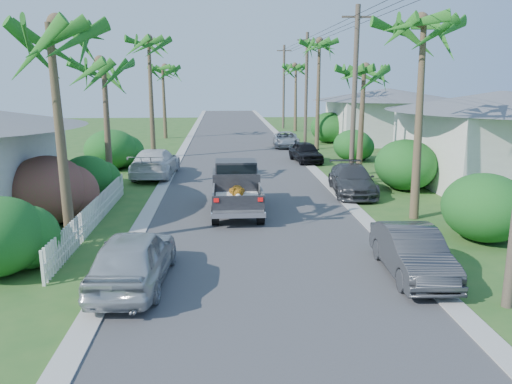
{
  "coord_description": "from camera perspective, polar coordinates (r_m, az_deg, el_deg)",
  "views": [
    {
      "loc": [
        -1.2,
        -12.72,
        5.37
      ],
      "look_at": [
        -0.03,
        4.76,
        1.4
      ],
      "focal_mm": 35.0,
      "sensor_mm": 36.0,
      "label": 1
    }
  ],
  "objects": [
    {
      "name": "curb_right",
      "position": [
        38.49,
        4.43,
        4.75
      ],
      "size": [
        0.6,
        100.0,
        0.06
      ],
      "primitive_type": "cube",
      "color": "#A5A39E",
      "rests_on": "ground"
    },
    {
      "name": "parked_car_rn",
      "position": [
        14.6,
        17.44,
        -6.63
      ],
      "size": [
        1.59,
        4.11,
        1.34
      ],
      "primitive_type": "imported",
      "rotation": [
        0.0,
        0.0,
        -0.04
      ],
      "color": "#313236",
      "rests_on": "ground"
    },
    {
      "name": "parked_car_lf",
      "position": [
        28.62,
        -11.43,
        3.29
      ],
      "size": [
        2.5,
        5.52,
        1.57
      ],
      "primitive_type": "imported",
      "rotation": [
        0.0,
        0.0,
        3.08
      ],
      "color": "silver",
      "rests_on": "ground"
    },
    {
      "name": "palm_r_d",
      "position": [
        53.3,
        4.61,
        14.19
      ],
      "size": [
        4.4,
        4.4,
        8.0
      ],
      "color": "brown",
      "rests_on": "ground"
    },
    {
      "name": "ground",
      "position": [
        13.86,
        1.47,
        -10.03
      ],
      "size": [
        120.0,
        120.0,
        0.0
      ],
      "primitive_type": "plane",
      "color": "#295520",
      "rests_on": "ground"
    },
    {
      "name": "palm_l_c",
      "position": [
        35.14,
        -12.19,
        16.64
      ],
      "size": [
        4.4,
        4.4,
        9.2
      ],
      "color": "brown",
      "rests_on": "ground"
    },
    {
      "name": "palm_l_b",
      "position": [
        25.36,
        -17.11,
        13.98
      ],
      "size": [
        4.4,
        4.4,
        7.4
      ],
      "color": "brown",
      "rests_on": "ground"
    },
    {
      "name": "palm_l_a",
      "position": [
        16.57,
        -22.43,
        17.26
      ],
      "size": [
        4.4,
        4.4,
        8.2
      ],
      "color": "brown",
      "rests_on": "ground"
    },
    {
      "name": "shrub_r_c",
      "position": [
        34.13,
        11.01,
        5.26
      ],
      "size": [
        2.6,
        2.86,
        2.1
      ],
      "primitive_type": "ellipsoid",
      "color": "#194A15",
      "rests_on": "ground"
    },
    {
      "name": "pickup_truck",
      "position": [
        20.8,
        -2.27,
        0.66
      ],
      "size": [
        1.98,
        5.12,
        2.06
      ],
      "color": "black",
      "rests_on": "ground"
    },
    {
      "name": "shrub_r_b",
      "position": [
        25.7,
        16.75,
        3.0
      ],
      "size": [
        3.0,
        3.3,
        2.5
      ],
      "primitive_type": "ellipsoid",
      "color": "#194A15",
      "rests_on": "ground"
    },
    {
      "name": "house_right_near",
      "position": [
        28.68,
        25.99,
        5.18
      ],
      "size": [
        8.0,
        9.0,
        4.8
      ],
      "color": "silver",
      "rests_on": "ground"
    },
    {
      "name": "curb_left",
      "position": [
        38.22,
        -8.47,
        4.6
      ],
      "size": [
        0.6,
        100.0,
        0.06
      ],
      "primitive_type": "cube",
      "color": "#A5A39E",
      "rests_on": "ground"
    },
    {
      "name": "palm_r_c",
      "position": [
        39.52,
        7.28,
        16.64
      ],
      "size": [
        4.4,
        4.4,
        9.4
      ],
      "color": "brown",
      "rests_on": "ground"
    },
    {
      "name": "shrub_r_a",
      "position": [
        18.51,
        24.71,
        -1.61
      ],
      "size": [
        2.8,
        3.08,
        2.3
      ],
      "primitive_type": "ellipsoid",
      "color": "#194A15",
      "rests_on": "ground"
    },
    {
      "name": "parked_car_rd",
      "position": [
        40.61,
        3.46,
        5.99
      ],
      "size": [
        2.22,
        4.4,
        1.19
      ],
      "primitive_type": "imported",
      "rotation": [
        0.0,
        0.0,
        -0.06
      ],
      "color": "#B3B4BA",
      "rests_on": "ground"
    },
    {
      "name": "shrub_l_c",
      "position": [
        23.95,
        -18.77,
        1.57
      ],
      "size": [
        2.4,
        2.64,
        2.0
      ],
      "primitive_type": "ellipsoid",
      "color": "#194A15",
      "rests_on": "ground"
    },
    {
      "name": "palm_l_d",
      "position": [
        47.03,
        -10.62,
        13.86
      ],
      "size": [
        4.4,
        4.4,
        7.7
      ],
      "color": "brown",
      "rests_on": "ground"
    },
    {
      "name": "palm_r_a",
      "position": [
        20.27,
        18.86,
        17.93
      ],
      "size": [
        4.4,
        4.4,
        8.7
      ],
      "color": "brown",
      "rests_on": "ground"
    },
    {
      "name": "parked_car_ln",
      "position": [
        13.66,
        -13.82,
        -7.35
      ],
      "size": [
        2.02,
        4.53,
        1.51
      ],
      "primitive_type": "imported",
      "rotation": [
        0.0,
        0.0,
        3.09
      ],
      "color": "#B2B6BA",
      "rests_on": "ground"
    },
    {
      "name": "road",
      "position": [
        38.12,
        -2.0,
        4.67
      ],
      "size": [
        8.0,
        100.0,
        0.02
      ],
      "primitive_type": "cube",
      "color": "#38383A",
      "rests_on": "ground"
    },
    {
      "name": "utility_pole_b",
      "position": [
        26.62,
        11.18,
        10.87
      ],
      "size": [
        1.6,
        0.26,
        9.0
      ],
      "color": "brown",
      "rests_on": "ground"
    },
    {
      "name": "house_right_far",
      "position": [
        45.14,
        14.67,
        8.23
      ],
      "size": [
        9.0,
        8.0,
        4.6
      ],
      "color": "silver",
      "rests_on": "ground"
    },
    {
      "name": "shrub_l_b",
      "position": [
        20.26,
        -22.75,
        0.17
      ],
      "size": [
        3.0,
        3.3,
        2.6
      ],
      "primitive_type": "ellipsoid",
      "color": "#9E163B",
      "rests_on": "ground"
    },
    {
      "name": "picket_fence",
      "position": [
        19.46,
        -17.99,
        -2.37
      ],
      "size": [
        0.1,
        11.0,
        1.0
      ],
      "primitive_type": "cube",
      "color": "white",
      "rests_on": "ground"
    },
    {
      "name": "shrub_r_d",
      "position": [
        43.89,
        8.35,
        7.31
      ],
      "size": [
        3.2,
        3.52,
        2.6
      ],
      "primitive_type": "ellipsoid",
      "color": "#194A15",
      "rests_on": "ground"
    },
    {
      "name": "parked_car_rm",
      "position": [
        24.21,
        10.93,
        1.34
      ],
      "size": [
        2.26,
        4.77,
        1.34
      ],
      "primitive_type": "imported",
      "rotation": [
        0.0,
        0.0,
        -0.08
      ],
      "color": "#323437",
      "rests_on": "ground"
    },
    {
      "name": "utility_pole_c",
      "position": [
        41.29,
        5.76,
        11.63
      ],
      "size": [
        1.6,
        0.26,
        9.0
      ],
      "color": "brown",
      "rests_on": "ground"
    },
    {
      "name": "parked_car_rf",
      "position": [
        33.22,
        5.7,
        4.55
      ],
      "size": [
        2.04,
        4.05,
        1.32
      ],
      "primitive_type": "imported",
      "rotation": [
        0.0,
        0.0,
        0.13
      ],
      "color": "black",
      "rests_on": "ground"
    },
    {
      "name": "shrub_l_d",
      "position": [
        31.74,
        -16.22,
        4.71
      ],
      "size": [
        3.2,
        3.52,
        2.4
      ],
      "primitive_type": "ellipsoid",
      "color": "#194A15",
      "rests_on": "ground"
    },
    {
      "name": "utility_pole_d",
      "position": [
        56.14,
        3.19,
        11.96
      ],
      "size": [
        1.6,
        0.26,
        9.0
      ],
      "color": "brown",
      "rests_on": "ground"
    },
    {
      "name": "palm_r_b",
      "position": [
        28.8,
        12.23,
        13.64
      ],
      "size": [
        4.4,
        4.4,
        7.2
      ],
      "color": "brown",
      "rests_on": "ground"
    }
  ]
}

